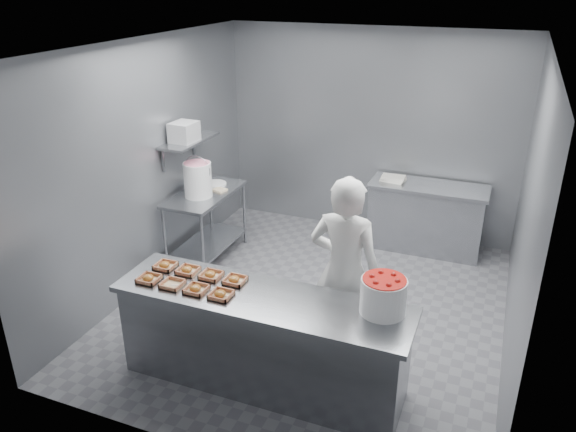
# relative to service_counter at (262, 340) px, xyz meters

# --- Properties ---
(floor) EXTENTS (4.50, 4.50, 0.00)m
(floor) POSITION_rel_service_counter_xyz_m (0.00, 1.35, -0.45)
(floor) COLOR #4C4C51
(floor) RESTS_ON ground
(ceiling) EXTENTS (4.50, 4.50, 0.00)m
(ceiling) POSITION_rel_service_counter_xyz_m (0.00, 1.35, 2.35)
(ceiling) COLOR white
(ceiling) RESTS_ON wall_back
(wall_back) EXTENTS (4.00, 0.04, 2.80)m
(wall_back) POSITION_rel_service_counter_xyz_m (0.00, 3.60, 0.95)
(wall_back) COLOR slate
(wall_back) RESTS_ON ground
(wall_left) EXTENTS (0.04, 4.50, 2.80)m
(wall_left) POSITION_rel_service_counter_xyz_m (-2.00, 1.35, 0.95)
(wall_left) COLOR slate
(wall_left) RESTS_ON ground
(wall_right) EXTENTS (0.04, 4.50, 2.80)m
(wall_right) POSITION_rel_service_counter_xyz_m (2.00, 1.35, 0.95)
(wall_right) COLOR slate
(wall_right) RESTS_ON ground
(service_counter) EXTENTS (2.60, 0.70, 0.90)m
(service_counter) POSITION_rel_service_counter_xyz_m (0.00, 0.00, 0.00)
(service_counter) COLOR slate
(service_counter) RESTS_ON ground
(prep_table) EXTENTS (0.60, 1.20, 0.90)m
(prep_table) POSITION_rel_service_counter_xyz_m (-1.65, 1.95, 0.14)
(prep_table) COLOR slate
(prep_table) RESTS_ON ground
(back_counter) EXTENTS (1.50, 0.60, 0.90)m
(back_counter) POSITION_rel_service_counter_xyz_m (0.90, 3.25, -0.00)
(back_counter) COLOR slate
(back_counter) RESTS_ON ground
(wall_shelf) EXTENTS (0.35, 0.90, 0.03)m
(wall_shelf) POSITION_rel_service_counter_xyz_m (-1.82, 1.95, 1.10)
(wall_shelf) COLOR slate
(wall_shelf) RESTS_ON wall_left
(tray_0) EXTENTS (0.19, 0.18, 0.06)m
(tray_0) POSITION_rel_service_counter_xyz_m (-1.03, -0.13, 0.47)
(tray_0) COLOR tan
(tray_0) RESTS_ON service_counter
(tray_1) EXTENTS (0.19, 0.18, 0.04)m
(tray_1) POSITION_rel_service_counter_xyz_m (-0.79, -0.13, 0.47)
(tray_1) COLOR tan
(tray_1) RESTS_ON service_counter
(tray_2) EXTENTS (0.19, 0.18, 0.06)m
(tray_2) POSITION_rel_service_counter_xyz_m (-0.55, -0.13, 0.47)
(tray_2) COLOR tan
(tray_2) RESTS_ON service_counter
(tray_3) EXTENTS (0.19, 0.18, 0.06)m
(tray_3) POSITION_rel_service_counter_xyz_m (-0.31, -0.13, 0.47)
(tray_3) COLOR tan
(tray_3) RESTS_ON service_counter
(tray_4) EXTENTS (0.19, 0.18, 0.06)m
(tray_4) POSITION_rel_service_counter_xyz_m (-1.03, 0.13, 0.47)
(tray_4) COLOR tan
(tray_4) RESTS_ON service_counter
(tray_5) EXTENTS (0.19, 0.18, 0.06)m
(tray_5) POSITION_rel_service_counter_xyz_m (-0.79, 0.13, 0.47)
(tray_5) COLOR tan
(tray_5) RESTS_ON service_counter
(tray_6) EXTENTS (0.19, 0.18, 0.06)m
(tray_6) POSITION_rel_service_counter_xyz_m (-0.55, 0.13, 0.47)
(tray_6) COLOR tan
(tray_6) RESTS_ON service_counter
(tray_7) EXTENTS (0.19, 0.18, 0.06)m
(tray_7) POSITION_rel_service_counter_xyz_m (-0.31, 0.13, 0.47)
(tray_7) COLOR tan
(tray_7) RESTS_ON service_counter
(worker) EXTENTS (0.68, 0.46, 1.83)m
(worker) POSITION_rel_service_counter_xyz_m (0.54, 0.65, 0.46)
(worker) COLOR silver
(worker) RESTS_ON ground
(strawberry_tub) EXTENTS (0.37, 0.37, 0.31)m
(strawberry_tub) POSITION_rel_service_counter_xyz_m (1.00, 0.15, 0.61)
(strawberry_tub) COLOR white
(strawberry_tub) RESTS_ON service_counter
(glaze_bucket) EXTENTS (0.35, 0.34, 0.52)m
(glaze_bucket) POSITION_rel_service_counter_xyz_m (-1.66, 1.82, 0.67)
(glaze_bucket) COLOR white
(glaze_bucket) RESTS_ON prep_table
(bucket_lid) EXTENTS (0.40, 0.40, 0.02)m
(bucket_lid) POSITION_rel_service_counter_xyz_m (-1.67, 2.24, 0.46)
(bucket_lid) COLOR white
(bucket_lid) RESTS_ON prep_table
(rag) EXTENTS (0.18, 0.17, 0.02)m
(rag) POSITION_rel_service_counter_xyz_m (-1.51, 2.08, 0.46)
(rag) COLOR #CCB28C
(rag) RESTS_ON prep_table
(appliance) EXTENTS (0.28, 0.32, 0.23)m
(appliance) POSITION_rel_service_counter_xyz_m (-1.82, 1.85, 1.23)
(appliance) COLOR gray
(appliance) RESTS_ON wall_shelf
(paper_stack) EXTENTS (0.32, 0.25, 0.06)m
(paper_stack) POSITION_rel_service_counter_xyz_m (0.43, 3.25, 0.48)
(paper_stack) COLOR silver
(paper_stack) RESTS_ON back_counter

